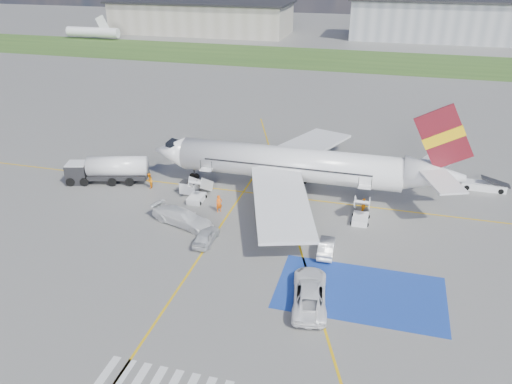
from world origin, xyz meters
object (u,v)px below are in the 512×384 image
gpu_cart (189,188)px  van_white_a (310,290)px  belt_loader (483,186)px  van_white_b (182,215)px  car_silver_a (206,236)px  fuel_tanker (108,171)px  car_silver_b (326,247)px  airliner (301,165)px

gpu_cart → van_white_a: bearing=-41.7°
belt_loader → gpu_cart: bearing=-161.8°
van_white_a → van_white_b: size_ratio=1.05×
van_white_b → car_silver_a: bearing=-109.1°
gpu_cart → car_silver_a: (5.72, -9.66, -0.01)m
fuel_tanker → car_silver_b: size_ratio=2.44×
airliner → belt_loader: 22.26m
car_silver_a → fuel_tanker: bearing=-31.9°
airliner → gpu_cart: (-12.53, -4.21, -2.67)m
fuel_tanker → van_white_b: bearing=-45.6°
gpu_cart → van_white_a: size_ratio=0.34×
fuel_tanker → car_silver_a: 19.53m
gpu_cart → belt_loader: (33.67, 10.52, -0.32)m
airliner → fuel_tanker: 23.76m
gpu_cart → van_white_b: size_ratio=0.35×
car_silver_b → van_white_a: bearing=85.0°
gpu_cart → belt_loader: bearing=18.9°
airliner → van_white_a: 20.85m
airliner → car_silver_a: bearing=-116.2°
airliner → car_silver_a: (-6.82, -13.88, -2.68)m
fuel_tanker → gpu_cart: size_ratio=5.11×
car_silver_a → van_white_b: (-3.61, 2.78, 0.38)m
gpu_cart → van_white_b: 7.21m
car_silver_a → van_white_a: size_ratio=0.72×
airliner → belt_loader: airliner is taller
airliner → car_silver_a: airliner is taller
fuel_tanker → belt_loader: fuel_tanker is taller
fuel_tanker → van_white_a: (27.93, -16.62, -0.31)m
fuel_tanker → car_silver_b: fuel_tanker is taller
fuel_tanker → van_white_a: fuel_tanker is taller
gpu_cart → car_silver_a: size_ratio=0.47×
car_silver_a → van_white_b: van_white_b is taller
belt_loader → car_silver_b: belt_loader is taller
fuel_tanker → belt_loader: (44.54, 9.90, -1.00)m
belt_loader → van_white_a: bearing=-121.2°
fuel_tanker → gpu_cart: bearing=-18.8°
car_silver_b → car_silver_a: bearing=3.4°
airliner → car_silver_a: 15.69m
van_white_a → van_white_b: van_white_a is taller
gpu_cart → fuel_tanker: bearing=178.3°
belt_loader → car_silver_b: 25.02m
car_silver_b → van_white_a: 7.55m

